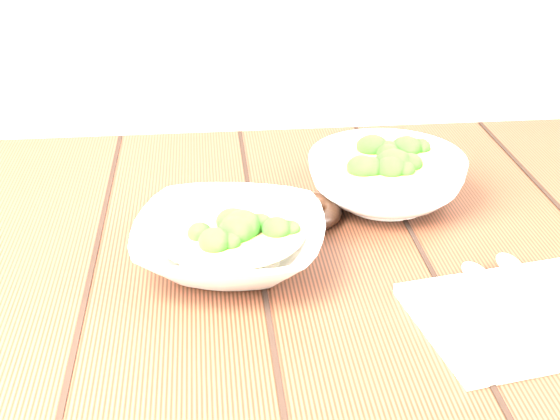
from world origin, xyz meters
name	(u,v)px	position (x,y,z in m)	size (l,w,h in m)	color
table	(274,325)	(0.00, 0.00, 0.63)	(1.20, 0.80, 0.75)	black
soup_bowl_front	(230,240)	(-0.06, -0.04, 0.78)	(0.26, 0.26, 0.07)	silver
soup_bowl_back	(386,177)	(0.17, 0.11, 0.79)	(0.23, 0.23, 0.08)	silver
trivet	(306,211)	(0.05, 0.07, 0.76)	(0.10, 0.10, 0.02)	black
napkin	(519,317)	(0.24, -0.19, 0.76)	(0.21, 0.17, 0.01)	beige
spoon_left	(489,289)	(0.22, -0.15, 0.76)	(0.03, 0.18, 0.01)	#ADAA98
spoon_right	(522,280)	(0.27, -0.13, 0.76)	(0.03, 0.18, 0.01)	#ADAA98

